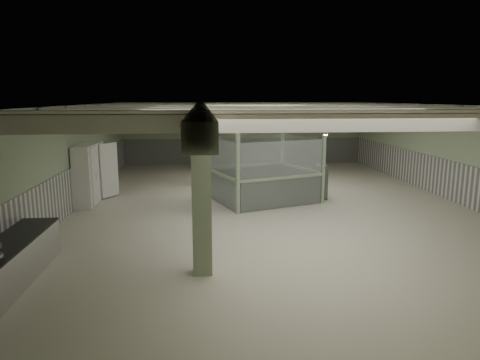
{
  "coord_description": "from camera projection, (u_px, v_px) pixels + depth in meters",
  "views": [
    {
      "loc": [
        -2.48,
        -15.06,
        3.86
      ],
      "look_at": [
        -1.29,
        -1.84,
        1.3
      ],
      "focal_mm": 32.0,
      "sensor_mm": 36.0,
      "label": 1
    }
  ],
  "objects": [
    {
      "name": "floor",
      "position": [
        270.0,
        205.0,
        15.68
      ],
      "size": [
        20.0,
        20.0,
        0.0
      ],
      "primitive_type": "plane",
      "color": "silver",
      "rests_on": "ground"
    },
    {
      "name": "ceiling",
      "position": [
        272.0,
        105.0,
        15.0
      ],
      "size": [
        14.0,
        20.0,
        0.02
      ],
      "primitive_type": "cube",
      "color": "silver",
      "rests_on": "wall_back"
    },
    {
      "name": "wall_back",
      "position": [
        244.0,
        133.0,
        25.12
      ],
      "size": [
        14.0,
        0.02,
        3.6
      ],
      "primitive_type": "cube",
      "color": "#A1B38F",
      "rests_on": "floor"
    },
    {
      "name": "wall_front",
      "position": [
        395.0,
        259.0,
        5.56
      ],
      "size": [
        14.0,
        0.02,
        3.6
      ],
      "primitive_type": "cube",
      "color": "#A1B38F",
      "rests_on": "floor"
    },
    {
      "name": "wall_left",
      "position": [
        70.0,
        159.0,
        14.72
      ],
      "size": [
        0.02,
        20.0,
        3.6
      ],
      "primitive_type": "cube",
      "color": "#A1B38F",
      "rests_on": "floor"
    },
    {
      "name": "wall_right",
      "position": [
        456.0,
        154.0,
        15.96
      ],
      "size": [
        0.02,
        20.0,
        3.6
      ],
      "primitive_type": "cube",
      "color": "#A1B38F",
      "rests_on": "floor"
    },
    {
      "name": "wainscot_left",
      "position": [
        73.0,
        188.0,
        14.92
      ],
      "size": [
        0.05,
        19.9,
        1.5
      ],
      "primitive_type": "cube",
      "color": "silver",
      "rests_on": "floor"
    },
    {
      "name": "wainscot_right",
      "position": [
        453.0,
        181.0,
        16.16
      ],
      "size": [
        0.05,
        19.9,
        1.5
      ],
      "primitive_type": "cube",
      "color": "silver",
      "rests_on": "floor"
    },
    {
      "name": "wainscot_back",
      "position": [
        244.0,
        151.0,
        25.29
      ],
      "size": [
        13.9,
        0.05,
        1.5
      ],
      "primitive_type": "cube",
      "color": "silver",
      "rests_on": "floor"
    },
    {
      "name": "girder",
      "position": [
        200.0,
        112.0,
        14.82
      ],
      "size": [
        0.45,
        19.9,
        0.4
      ],
      "primitive_type": "cube",
      "color": "white",
      "rests_on": "ceiling"
    },
    {
      "name": "beam_a",
      "position": [
        339.0,
        123.0,
        7.7
      ],
      "size": [
        13.9,
        0.35,
        0.32
      ],
      "primitive_type": "cube",
      "color": "white",
      "rests_on": "ceiling"
    },
    {
      "name": "beam_b",
      "position": [
        306.0,
        117.0,
        10.14
      ],
      "size": [
        13.9,
        0.35,
        0.32
      ],
      "primitive_type": "cube",
      "color": "white",
      "rests_on": "ceiling"
    },
    {
      "name": "beam_c",
      "position": [
        285.0,
        113.0,
        12.59
      ],
      "size": [
        13.9,
        0.35,
        0.32
      ],
      "primitive_type": "cube",
      "color": "white",
      "rests_on": "ceiling"
    },
    {
      "name": "beam_d",
      "position": [
        272.0,
        110.0,
        15.03
      ],
      "size": [
        13.9,
        0.35,
        0.32
      ],
      "primitive_type": "cube",
      "color": "white",
      "rests_on": "ceiling"
    },
    {
      "name": "beam_e",
      "position": [
        262.0,
        109.0,
        17.48
      ],
      "size": [
        13.9,
        0.35,
        0.32
      ],
      "primitive_type": "cube",
      "color": "white",
      "rests_on": "ceiling"
    },
    {
      "name": "beam_f",
      "position": [
        254.0,
        107.0,
        19.92
      ],
      "size": [
        13.9,
        0.35,
        0.32
      ],
      "primitive_type": "cube",
      "color": "white",
      "rests_on": "ceiling"
    },
    {
      "name": "beam_g",
      "position": [
        248.0,
        106.0,
        22.37
      ],
      "size": [
        13.9,
        0.35,
        0.32
      ],
      "primitive_type": "cube",
      "color": "white",
      "rests_on": "ceiling"
    },
    {
      "name": "column_a",
      "position": [
        202.0,
        195.0,
        9.25
      ],
      "size": [
        0.42,
        0.42,
        3.6
      ],
      "primitive_type": "cube",
      "color": "#93A585",
      "rests_on": "floor"
    },
    {
      "name": "column_b",
      "position": [
        201.0,
        161.0,
        14.14
      ],
      "size": [
        0.42,
        0.42,
        3.6
      ],
      "primitive_type": "cube",
      "color": "#93A585",
      "rests_on": "floor"
    },
    {
      "name": "column_c",
      "position": [
        201.0,
        145.0,
        19.03
      ],
      "size": [
        0.42,
        0.42,
        3.6
      ],
      "primitive_type": "cube",
      "color": "#93A585",
      "rests_on": "floor"
    },
    {
      "name": "column_d",
      "position": [
        201.0,
        137.0,
        22.94
      ],
      "size": [
        0.42,
        0.42,
        3.6
      ],
      "primitive_type": "cube",
      "color": "#93A585",
      "rests_on": "floor"
    },
    {
      "name": "pendant_front",
      "position": [
        326.0,
        132.0,
        10.26
      ],
      "size": [
        0.44,
        0.44,
        0.22
      ],
      "primitive_type": "cone",
      "rotation": [
        3.14,
        0.0,
        0.0
      ],
      "color": "#324234",
      "rests_on": "ceiling"
    },
    {
      "name": "pendant_mid",
      "position": [
        283.0,
        120.0,
        15.64
      ],
      "size": [
        0.44,
        0.44,
        0.22
      ],
      "primitive_type": "cone",
      "rotation": [
        3.14,
        0.0,
        0.0
      ],
      "color": "#324234",
      "rests_on": "ceiling"
    },
    {
      "name": "pendant_back",
      "position": [
        263.0,
        115.0,
        20.53
      ],
      "size": [
        0.44,
        0.44,
        0.22
      ],
      "primitive_type": "cone",
      "rotation": [
        3.14,
        0.0,
        0.0
      ],
      "color": "#324234",
      "rests_on": "ceiling"
    },
    {
      "name": "walkin_cooler",
      "position": [
        90.0,
        173.0,
        15.87
      ],
      "size": [
        1.01,
        2.39,
        2.19
      ],
      "color": "white",
      "rests_on": "floor"
    },
    {
      "name": "guard_booth",
      "position": [
        263.0,
        149.0,
        16.1
      ],
      "size": [
        4.54,
        4.2,
        2.99
      ],
      "rotation": [
        0.0,
        0.0,
        0.35
      ],
      "color": "#91AA88",
      "rests_on": "floor"
    },
    {
      "name": "filing_cabinet",
      "position": [
        321.0,
        182.0,
        16.53
      ],
      "size": [
        0.46,
        0.63,
        1.32
      ],
      "primitive_type": "cube",
      "rotation": [
        0.0,
        0.0,
        -0.06
      ],
      "color": "#565A4B",
      "rests_on": "floor"
    }
  ]
}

